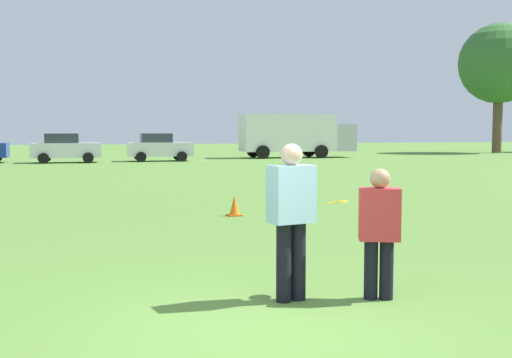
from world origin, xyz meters
TOP-DOWN VIEW (x-y plane):
  - ground_plane at (0.00, 0.00)m, footprint 180.60×180.60m
  - player_thrower at (0.63, 0.98)m, footprint 0.55×0.37m
  - player_defender at (1.62, 0.73)m, footprint 0.53×0.43m
  - frisbee at (1.25, 1.12)m, footprint 0.27×0.27m
  - traffic_cone at (1.99, 8.18)m, footprint 0.32×0.32m
  - parked_car_near_right at (-1.34, 34.99)m, footprint 4.29×2.39m
  - parked_car_far_right at (4.53, 35.26)m, footprint 4.29×2.39m
  - box_truck at (15.00, 37.63)m, footprint 8.62×3.31m
  - tree_center_elm at (36.26, 41.73)m, footprint 7.16×7.16m

SIDE VIEW (x-z plane):
  - ground_plane at x=0.00m, z-range 0.00..0.00m
  - traffic_cone at x=1.99m, z-range -0.01..0.47m
  - player_defender at x=1.62m, z-range 0.09..1.61m
  - parked_car_near_right at x=-1.34m, z-range 0.01..1.83m
  - parked_car_far_right at x=4.53m, z-range 0.01..1.83m
  - player_thrower at x=0.63m, z-range 0.12..1.93m
  - frisbee at x=1.25m, z-range 1.06..1.15m
  - box_truck at x=15.00m, z-range 0.16..3.34m
  - tree_center_elm at x=36.26m, z-range 2.18..13.82m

